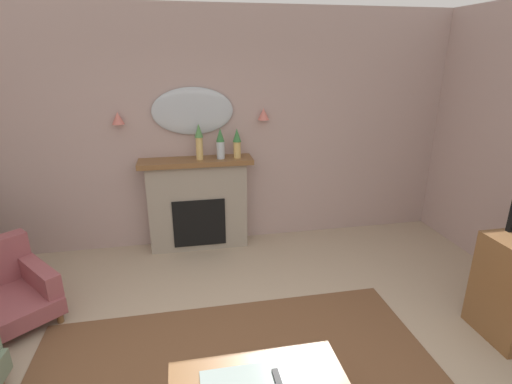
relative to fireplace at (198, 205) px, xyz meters
The scene contains 9 objects.
wall_back 0.92m from the fireplace, 57.47° to the left, with size 7.28×0.10×2.90m, color #B29993.
fireplace is the anchor object (origin of this frame).
mantel_vase_right 0.83m from the fireplace, 29.53° to the right, with size 0.10×0.10×0.43m.
mantel_vase_centre 0.83m from the fireplace, ahead, with size 0.10×0.10×0.37m.
mantel_vase_left 0.93m from the fireplace, ahead, with size 0.10×0.10×0.36m.
wall_mirror 1.15m from the fireplace, 90.00° to the left, with size 0.96×0.06×0.56m, color #B2BCC6.
wall_sconce_left 1.38m from the fireplace, behind, with size 0.14×0.14×0.14m, color #D17066.
wall_sconce_right 1.38m from the fireplace, ahead, with size 0.14×0.14×0.14m, color #D17066.
tv_remote 2.80m from the fireplace, 83.21° to the right, with size 0.04×0.16×0.02m, color black.
Camera 1 is at (-0.30, -1.86, 2.34)m, focal length 27.44 mm.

